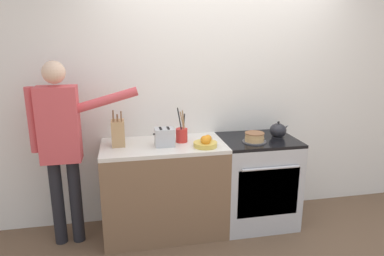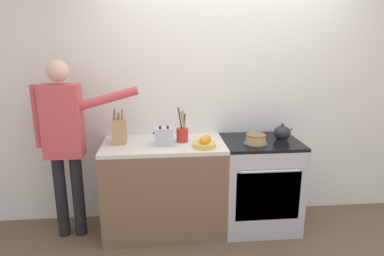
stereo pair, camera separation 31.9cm
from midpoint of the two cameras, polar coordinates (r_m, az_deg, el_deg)
ground_plane at (r=3.45m, az=10.09°, el=-18.30°), size 16.00×16.00×0.00m
wall_back at (r=3.56m, az=8.32°, el=5.45°), size 8.00×0.04×2.60m
counter_cabinet at (r=3.40m, az=-1.91°, el=-9.88°), size 1.16×0.62×0.90m
stove_range at (r=3.57m, az=13.64°, el=-9.02°), size 0.74×0.65×0.90m
layer_cake at (r=3.28m, az=13.34°, el=-1.92°), size 0.23×0.23×0.09m
tea_kettle at (r=3.48m, az=17.37°, el=-0.80°), size 0.20×0.17×0.16m
knife_block at (r=3.24m, az=-9.28°, el=-0.50°), size 0.12×0.15×0.33m
utensil_crock at (r=3.26m, az=1.17°, el=-1.05°), size 0.11×0.11×0.33m
fruit_bowl at (r=3.12m, az=5.02°, el=-2.50°), size 0.22×0.22×0.11m
toaster at (r=3.16m, az=-1.81°, el=-1.42°), size 0.19×0.14×0.17m
person_baker at (r=3.26m, az=-17.89°, el=-1.17°), size 0.94×0.20×1.69m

